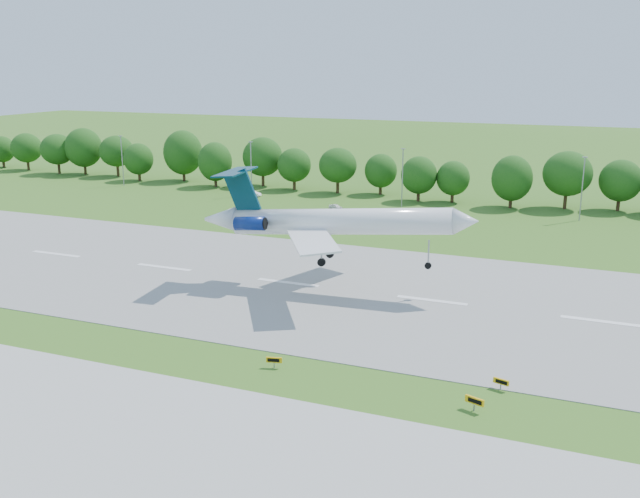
{
  "coord_description": "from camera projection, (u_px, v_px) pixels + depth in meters",
  "views": [
    {
      "loc": [
        18.89,
        -59.49,
        29.29
      ],
      "look_at": [
        -12.45,
        18.0,
        7.29
      ],
      "focal_mm": 40.0,
      "sensor_mm": 36.0,
      "label": 1
    }
  ],
  "objects": [
    {
      "name": "airliner",
      "position": [
        327.0,
        221.0,
        92.68
      ],
      "size": [
        36.93,
        26.69,
        12.02
      ],
      "rotation": [
        0.0,
        -0.06,
        0.11
      ],
      "color": "white",
      "rests_on": "ground"
    },
    {
      "name": "light_poles",
      "position": [
        488.0,
        182.0,
        140.44
      ],
      "size": [
        175.9,
        0.25,
        12.19
      ],
      "color": "gray",
      "rests_on": "ground"
    },
    {
      "name": "service_vehicle_a",
      "position": [
        253.0,
        193.0,
        160.04
      ],
      "size": [
        3.93,
        1.51,
        1.28
      ],
      "primitive_type": "imported",
      "rotation": [
        0.0,
        0.0,
        1.53
      ],
      "color": "white",
      "rests_on": "ground"
    },
    {
      "name": "ground",
      "position": [
        370.0,
        380.0,
        67.64
      ],
      "size": [
        600.0,
        600.0,
        0.0
      ],
      "primitive_type": "plane",
      "color": "#37661B",
      "rests_on": "ground"
    },
    {
      "name": "runway",
      "position": [
        432.0,
        301.0,
        90.04
      ],
      "size": [
        400.0,
        45.0,
        0.08
      ],
      "primitive_type": "cube",
      "color": "gray",
      "rests_on": "ground"
    },
    {
      "name": "taxi_sign_right",
      "position": [
        501.0,
        382.0,
        65.5
      ],
      "size": [
        1.51,
        0.6,
        1.07
      ],
      "rotation": [
        0.0,
        0.0,
        -0.29
      ],
      "color": "gray",
      "rests_on": "ground"
    },
    {
      "name": "taxi_sign_centre",
      "position": [
        475.0,
        401.0,
        61.5
      ],
      "size": [
        1.76,
        0.79,
        1.26
      ],
      "rotation": [
        0.0,
        0.0,
        -0.34
      ],
      "color": "gray",
      "rests_on": "ground"
    },
    {
      "name": "service_vehicle_b",
      "position": [
        336.0,
        207.0,
        145.78
      ],
      "size": [
        3.46,
        2.47,
        1.09
      ],
      "primitive_type": "imported",
      "rotation": [
        0.0,
        0.0,
        1.16
      ],
      "color": "white",
      "rests_on": "ground"
    },
    {
      "name": "taxiway",
      "position": [
        293.0,
        480.0,
        51.49
      ],
      "size": [
        400.0,
        23.0,
        0.08
      ],
      "primitive_type": "cube",
      "color": "#ADADA8",
      "rests_on": "ground"
    },
    {
      "name": "taxi_sign_left",
      "position": [
        274.0,
        360.0,
        70.16
      ],
      "size": [
        1.59,
        0.55,
        1.12
      ],
      "rotation": [
        0.0,
        0.0,
        0.24
      ],
      "color": "gray",
      "rests_on": "ground"
    },
    {
      "name": "tree_line",
      "position": [
        508.0,
        176.0,
        148.54
      ],
      "size": [
        288.4,
        8.4,
        10.4
      ],
      "color": "#382314",
      "rests_on": "ground"
    }
  ]
}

